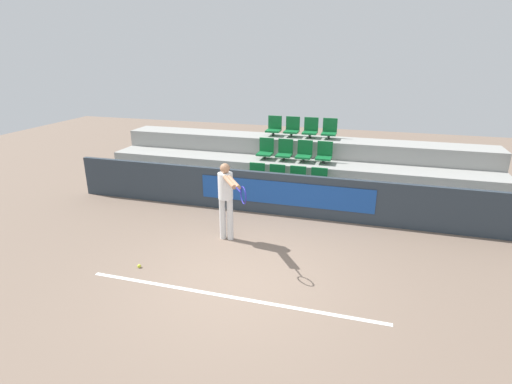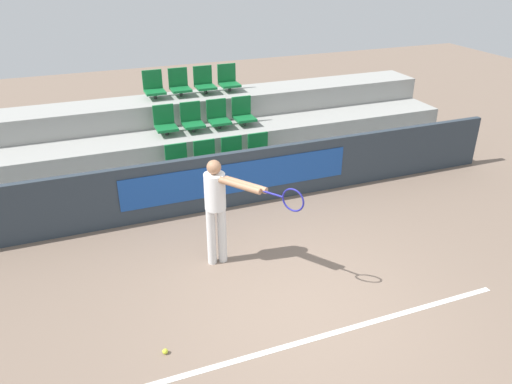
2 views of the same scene
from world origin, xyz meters
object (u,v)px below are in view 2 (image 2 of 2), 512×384
(stadium_chair_4, at_px, (165,123))
(stadium_chair_7, at_px, (243,113))
(stadium_chair_1, at_px, (206,159))
(stadium_chair_3, at_px, (260,151))
(stadium_chair_2, at_px, (234,155))
(stadium_chair_5, at_px, (192,119))
(stadium_chair_8, at_px, (154,87))
(tennis_ball, at_px, (165,351))
(stadium_chair_6, at_px, (218,116))
(stadium_chair_11, at_px, (228,80))
(stadium_chair_0, at_px, (178,163))
(stadium_chair_9, at_px, (179,85))
(stadium_chair_10, at_px, (204,82))
(tennis_player, at_px, (220,203))

(stadium_chair_4, height_order, stadium_chair_7, same)
(stadium_chair_1, height_order, stadium_chair_3, same)
(stadium_chair_4, bearing_deg, stadium_chair_2, -41.17)
(stadium_chair_4, bearing_deg, stadium_chair_5, 0.00)
(stadium_chair_8, height_order, tennis_ball, stadium_chair_8)
(stadium_chair_6, distance_m, stadium_chair_11, 1.19)
(stadium_chair_0, height_order, stadium_chair_9, stadium_chair_9)
(stadium_chair_0, xyz_separation_m, stadium_chair_8, (0.00, 1.90, 0.95))
(stadium_chair_4, xyz_separation_m, stadium_chair_5, (0.54, 0.00, 0.00))
(stadium_chair_1, bearing_deg, stadium_chair_9, 90.00)
(stadium_chair_0, bearing_deg, stadium_chair_1, 0.00)
(stadium_chair_11, distance_m, tennis_ball, 6.62)
(stadium_chair_3, height_order, stadium_chair_10, stadium_chair_10)
(stadium_chair_5, height_order, stadium_chair_10, stadium_chair_10)
(stadium_chair_0, xyz_separation_m, stadium_chair_10, (1.08, 1.90, 0.95))
(stadium_chair_2, xyz_separation_m, tennis_player, (-1.01, -2.39, 0.33))
(stadium_chair_1, xyz_separation_m, stadium_chair_10, (0.54, 1.90, 0.95))
(stadium_chair_3, distance_m, tennis_ball, 4.82)
(stadium_chair_4, bearing_deg, stadium_chair_0, -90.00)
(stadium_chair_10, distance_m, tennis_ball, 6.42)
(tennis_player, height_order, tennis_ball, tennis_player)
(stadium_chair_2, xyz_separation_m, stadium_chair_7, (0.54, 0.95, 0.47))
(stadium_chair_4, distance_m, tennis_ball, 5.12)
(stadium_chair_5, height_order, stadium_chair_9, stadium_chair_9)
(stadium_chair_9, height_order, stadium_chair_10, same)
(stadium_chair_1, distance_m, stadium_chair_3, 1.08)
(stadium_chair_4, relative_size, stadium_chair_6, 1.00)
(stadium_chair_9, xyz_separation_m, stadium_chair_11, (1.08, 0.00, 0.00))
(stadium_chair_2, distance_m, stadium_chair_7, 1.19)
(stadium_chair_3, height_order, stadium_chair_9, stadium_chair_9)
(stadium_chair_1, xyz_separation_m, stadium_chair_7, (1.08, 0.95, 0.47))
(stadium_chair_0, distance_m, stadium_chair_9, 2.19)
(stadium_chair_7, bearing_deg, stadium_chair_2, -119.76)
(stadium_chair_4, height_order, stadium_chair_10, stadium_chair_10)
(stadium_chair_0, distance_m, stadium_chair_5, 1.19)
(stadium_chair_1, bearing_deg, stadium_chair_10, 74.05)
(stadium_chair_3, distance_m, stadium_chair_11, 2.12)
(stadium_chair_6, distance_m, stadium_chair_9, 1.19)
(stadium_chair_0, distance_m, stadium_chair_2, 1.08)
(stadium_chair_10, bearing_deg, stadium_chair_5, -119.76)
(stadium_chair_3, xyz_separation_m, stadium_chair_9, (-1.08, 1.90, 0.95))
(stadium_chair_9, relative_size, stadium_chair_10, 1.00)
(stadium_chair_4, xyz_separation_m, stadium_chair_7, (1.63, 0.00, 0.00))
(stadium_chair_5, distance_m, stadium_chair_8, 1.19)
(stadium_chair_8, xyz_separation_m, tennis_ball, (-1.11, -5.81, -1.62))
(stadium_chair_9, relative_size, tennis_ball, 8.47)
(stadium_chair_7, xyz_separation_m, stadium_chair_9, (-1.08, 0.95, 0.47))
(stadium_chair_4, relative_size, stadium_chair_8, 1.00)
(stadium_chair_3, bearing_deg, stadium_chair_4, 149.75)
(stadium_chair_1, height_order, tennis_player, tennis_player)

